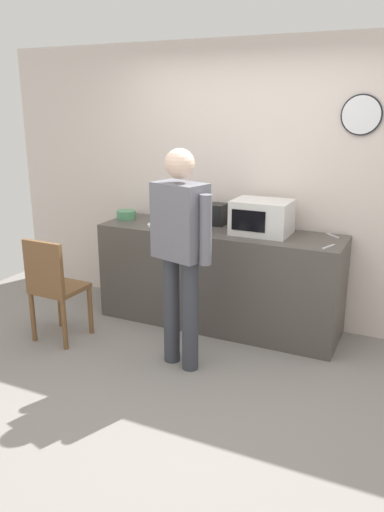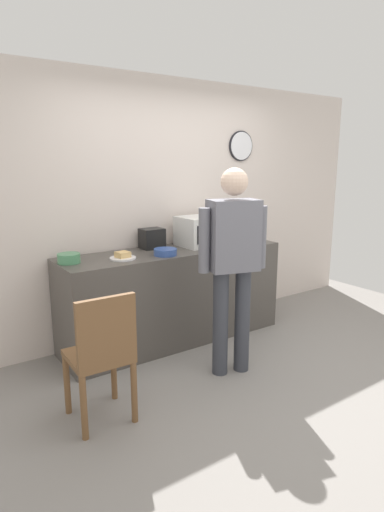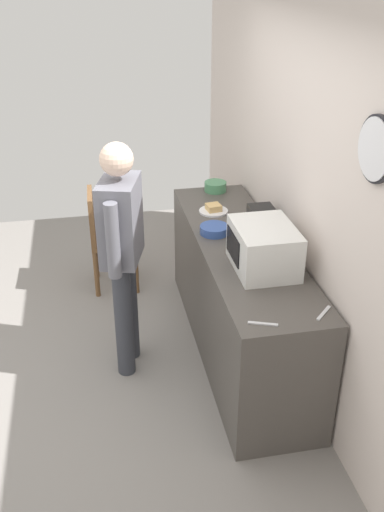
{
  "view_description": "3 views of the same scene",
  "coord_description": "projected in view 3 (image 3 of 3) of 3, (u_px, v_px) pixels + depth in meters",
  "views": [
    {
      "loc": [
        1.53,
        -2.95,
        2.04
      ],
      "look_at": [
        -0.23,
        0.74,
        0.8
      ],
      "focal_mm": 35.65,
      "sensor_mm": 36.0,
      "label": 1
    },
    {
      "loc": [
        -2.34,
        -2.24,
        1.78
      ],
      "look_at": [
        -0.2,
        0.86,
        0.94
      ],
      "focal_mm": 29.89,
      "sensor_mm": 36.0,
      "label": 2
    },
    {
      "loc": [
        3.37,
        0.17,
        2.78
      ],
      "look_at": [
        -0.02,
        0.82,
        0.94
      ],
      "focal_mm": 40.05,
      "sensor_mm": 36.0,
      "label": 3
    }
  ],
  "objects": [
    {
      "name": "wooden_chair",
      "position": [
        105.0,
        235.0,
        5.15
      ],
      "size": [
        0.41,
        0.41,
        0.94
      ],
      "color": "brown",
      "rests_on": "ground_plane"
    },
    {
      "name": "kitchen_counter",
      "position": [
        239.0,
        297.0,
        4.34
      ],
      "size": [
        2.26,
        0.62,
        0.93
      ],
      "primitive_type": "cube",
      "color": "#4C4742",
      "rests_on": "ground_plane"
    },
    {
      "name": "person_standing",
      "position": [
        122.0,
        244.0,
        3.9
      ],
      "size": [
        0.57,
        0.34,
        1.73
      ],
      "color": "#363841",
      "rests_on": "ground_plane"
    },
    {
      "name": "back_wall",
      "position": [
        305.0,
        200.0,
        3.85
      ],
      "size": [
        5.4,
        0.13,
        2.6
      ],
      "color": "silver",
      "rests_on": "ground_plane"
    },
    {
      "name": "fork_utensil",
      "position": [
        324.0,
        313.0,
        3.3
      ],
      "size": [
        0.13,
        0.13,
        0.01
      ],
      "primitive_type": "cube",
      "rotation": [
        0.0,
        0.0,
        2.35
      ],
      "color": "silver",
      "rests_on": "kitchen_counter"
    },
    {
      "name": "microwave",
      "position": [
        264.0,
        248.0,
        3.72
      ],
      "size": [
        0.5,
        0.39,
        0.3
      ],
      "color": "silver",
      "rests_on": "kitchen_counter"
    },
    {
      "name": "toaster",
      "position": [
        262.0,
        221.0,
        4.22
      ],
      "size": [
        0.22,
        0.18,
        0.2
      ],
      "primitive_type": "cube",
      "color": "black",
      "rests_on": "kitchen_counter"
    },
    {
      "name": "spoon_utensil",
      "position": [
        263.0,
        324.0,
        3.21
      ],
      "size": [
        0.08,
        0.17,
        0.01
      ],
      "primitive_type": "cube",
      "rotation": [
        0.0,
        0.0,
        1.22
      ],
      "color": "silver",
      "rests_on": "kitchen_counter"
    },
    {
      "name": "cereal_bowl",
      "position": [
        214.0,
        230.0,
        4.24
      ],
      "size": [
        0.21,
        0.21,
        0.06
      ],
      "primitive_type": "cylinder",
      "color": "#33519E",
      "rests_on": "kitchen_counter"
    },
    {
      "name": "ground_plane",
      "position": [
        83.0,
        380.0,
        4.19
      ],
      "size": [
        6.0,
        6.0,
        0.0
      ],
      "primitive_type": "plane",
      "color": "gray"
    },
    {
      "name": "sandwich_plate",
      "position": [
        214.0,
        209.0,
        4.59
      ],
      "size": [
        0.23,
        0.23,
        0.07
      ],
      "color": "white",
      "rests_on": "kitchen_counter"
    },
    {
      "name": "salad_bowl",
      "position": [
        215.0,
        187.0,
        4.99
      ],
      "size": [
        0.19,
        0.19,
        0.08
      ],
      "primitive_type": "cylinder",
      "color": "#4C8E60",
      "rests_on": "kitchen_counter"
    }
  ]
}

